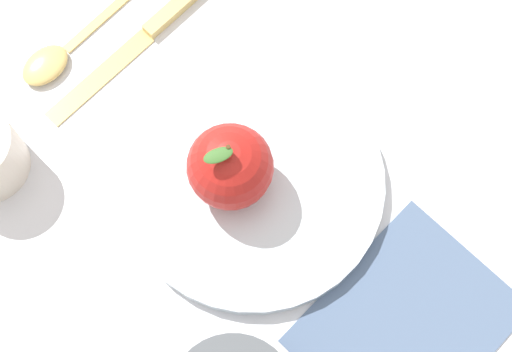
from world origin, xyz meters
TOP-DOWN VIEW (x-y plane):
  - ground_plane at (0.00, 0.00)m, footprint 2.40×2.40m
  - dinner_plate at (-0.00, 0.02)m, footprint 0.23×0.23m
  - apple at (0.02, 0.01)m, footprint 0.07×0.07m
  - knife at (-0.01, -0.16)m, footprint 0.21×0.04m
  - spoon at (0.06, -0.19)m, footprint 0.16×0.04m
  - linen_napkin at (-0.02, 0.20)m, footprint 0.19×0.16m

SIDE VIEW (x-z plane):
  - ground_plane at x=0.00m, z-range 0.00..0.00m
  - linen_napkin at x=-0.02m, z-range 0.00..0.00m
  - knife at x=-0.01m, z-range 0.00..0.01m
  - spoon at x=0.06m, z-range 0.00..0.01m
  - dinner_plate at x=0.00m, z-range 0.00..0.02m
  - apple at x=0.02m, z-range 0.01..0.09m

